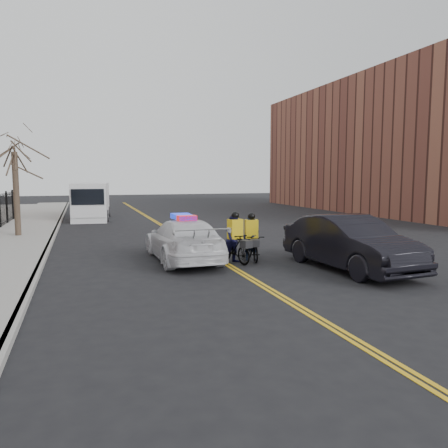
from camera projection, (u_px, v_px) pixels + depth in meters
ground at (235, 269)px, 14.09m from camera, size 120.00×120.00×0.00m
center_line_left at (179, 237)px, 21.62m from camera, size 0.10×60.00×0.01m
center_line_right at (183, 237)px, 21.67m from camera, size 0.10×60.00×0.01m
sidewalk at (15, 242)px, 19.31m from camera, size 3.00×60.00×0.15m
curb at (51, 241)px, 19.77m from camera, size 0.20×60.00×0.15m
building_across at (407, 147)px, 37.32m from camera, size 12.00×30.00×11.00m
street_tree at (15, 165)px, 20.79m from camera, size 3.20×3.20×4.80m
police_cruiser at (184, 240)px, 15.45m from camera, size 2.15×5.15×1.65m
dark_sedan at (349, 243)px, 13.98m from camera, size 2.23×5.41×1.74m
cargo_van at (91, 202)px, 30.17m from camera, size 2.75×6.23×2.54m
cyclist_near at (251, 244)px, 15.57m from camera, size 0.93×1.82×1.71m
cyclist_far at (235, 243)px, 15.06m from camera, size 0.96×1.84×1.79m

